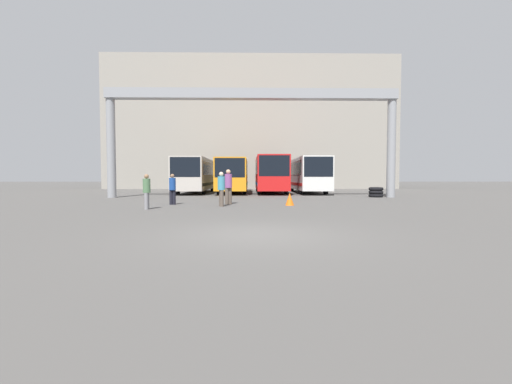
{
  "coord_description": "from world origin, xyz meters",
  "views": [
    {
      "loc": [
        -0.15,
        -8.63,
        1.46
      ],
      "look_at": [
        0.31,
        17.85,
        0.3
      ],
      "focal_mm": 24.0,
      "sensor_mm": 36.0,
      "label": 1
    }
  ],
  "objects_px": {
    "bus_slot_2": "(270,173)",
    "traffic_cone": "(290,199)",
    "bus_slot_0": "(197,174)",
    "pedestrian_near_right": "(228,186)",
    "pedestrian_mid_left": "(221,188)",
    "pedestrian_near_center": "(147,191)",
    "bus_slot_1": "(233,174)",
    "bus_slot_3": "(307,173)",
    "tire_stack": "(376,192)",
    "pedestrian_far_center": "(172,188)"
  },
  "relations": [
    {
      "from": "bus_slot_2",
      "to": "traffic_cone",
      "type": "height_order",
      "value": "bus_slot_2"
    },
    {
      "from": "bus_slot_0",
      "to": "bus_slot_2",
      "type": "relative_size",
      "value": 1.11
    },
    {
      "from": "pedestrian_near_right",
      "to": "traffic_cone",
      "type": "height_order",
      "value": "pedestrian_near_right"
    },
    {
      "from": "pedestrian_mid_left",
      "to": "traffic_cone",
      "type": "distance_m",
      "value": 3.56
    },
    {
      "from": "bus_slot_0",
      "to": "pedestrian_near_center",
      "type": "relative_size",
      "value": 7.1
    },
    {
      "from": "bus_slot_1",
      "to": "bus_slot_3",
      "type": "height_order",
      "value": "bus_slot_3"
    },
    {
      "from": "pedestrian_near_center",
      "to": "tire_stack",
      "type": "height_order",
      "value": "pedestrian_near_center"
    },
    {
      "from": "bus_slot_0",
      "to": "tire_stack",
      "type": "distance_m",
      "value": 16.07
    },
    {
      "from": "pedestrian_near_center",
      "to": "tire_stack",
      "type": "relative_size",
      "value": 1.53
    },
    {
      "from": "bus_slot_0",
      "to": "pedestrian_far_center",
      "type": "height_order",
      "value": "bus_slot_0"
    },
    {
      "from": "bus_slot_2",
      "to": "pedestrian_near_right",
      "type": "bearing_deg",
      "value": -102.93
    },
    {
      "from": "bus_slot_2",
      "to": "bus_slot_1",
      "type": "bearing_deg",
      "value": 168.44
    },
    {
      "from": "bus_slot_1",
      "to": "pedestrian_mid_left",
      "type": "xyz_separation_m",
      "value": [
        0.14,
        -15.29,
        -0.84
      ]
    },
    {
      "from": "pedestrian_near_right",
      "to": "tire_stack",
      "type": "relative_size",
      "value": 1.79
    },
    {
      "from": "pedestrian_mid_left",
      "to": "traffic_cone",
      "type": "bearing_deg",
      "value": -100.53
    },
    {
      "from": "bus_slot_2",
      "to": "tire_stack",
      "type": "relative_size",
      "value": 9.76
    },
    {
      "from": "traffic_cone",
      "to": "bus_slot_1",
      "type": "bearing_deg",
      "value": 103.79
    },
    {
      "from": "bus_slot_2",
      "to": "bus_slot_3",
      "type": "distance_m",
      "value": 3.45
    },
    {
      "from": "pedestrian_near_right",
      "to": "pedestrian_far_center",
      "type": "bearing_deg",
      "value": 156.68
    },
    {
      "from": "bus_slot_2",
      "to": "bus_slot_3",
      "type": "xyz_separation_m",
      "value": [
        3.45,
        0.14,
        -0.06
      ]
    },
    {
      "from": "pedestrian_far_center",
      "to": "traffic_cone",
      "type": "bearing_deg",
      "value": 167.77
    },
    {
      "from": "bus_slot_3",
      "to": "traffic_cone",
      "type": "distance_m",
      "value": 14.61
    },
    {
      "from": "pedestrian_mid_left",
      "to": "pedestrian_near_center",
      "type": "xyz_separation_m",
      "value": [
        -3.24,
        -1.48,
        -0.07
      ]
    },
    {
      "from": "pedestrian_far_center",
      "to": "traffic_cone",
      "type": "xyz_separation_m",
      "value": [
        6.15,
        -0.59,
        -0.54
      ]
    },
    {
      "from": "traffic_cone",
      "to": "pedestrian_mid_left",
      "type": "bearing_deg",
      "value": -170.72
    },
    {
      "from": "pedestrian_far_center",
      "to": "tire_stack",
      "type": "relative_size",
      "value": 1.56
    },
    {
      "from": "bus_slot_0",
      "to": "pedestrian_near_right",
      "type": "relative_size",
      "value": 6.07
    },
    {
      "from": "pedestrian_near_right",
      "to": "pedestrian_far_center",
      "type": "height_order",
      "value": "pedestrian_near_right"
    },
    {
      "from": "tire_stack",
      "to": "pedestrian_near_right",
      "type": "bearing_deg",
      "value": -148.32
    },
    {
      "from": "bus_slot_1",
      "to": "pedestrian_mid_left",
      "type": "height_order",
      "value": "bus_slot_1"
    },
    {
      "from": "pedestrian_near_right",
      "to": "pedestrian_mid_left",
      "type": "distance_m",
      "value": 1.38
    },
    {
      "from": "bus_slot_2",
      "to": "pedestrian_mid_left",
      "type": "bearing_deg",
      "value": -102.75
    },
    {
      "from": "pedestrian_near_right",
      "to": "pedestrian_far_center",
      "type": "distance_m",
      "value": 2.95
    },
    {
      "from": "bus_slot_3",
      "to": "pedestrian_near_center",
      "type": "bearing_deg",
      "value": -121.65
    },
    {
      "from": "bus_slot_3",
      "to": "pedestrian_far_center",
      "type": "xyz_separation_m",
      "value": [
        -9.42,
        -13.57,
        -0.95
      ]
    },
    {
      "from": "bus_slot_1",
      "to": "traffic_cone",
      "type": "distance_m",
      "value": 15.22
    },
    {
      "from": "bus_slot_3",
      "to": "bus_slot_1",
      "type": "bearing_deg",
      "value": 175.33
    },
    {
      "from": "pedestrian_far_center",
      "to": "pedestrian_near_center",
      "type": "distance_m",
      "value": 2.69
    },
    {
      "from": "bus_slot_0",
      "to": "traffic_cone",
      "type": "xyz_separation_m",
      "value": [
        7.06,
        -14.59,
        -1.47
      ]
    },
    {
      "from": "bus_slot_3",
      "to": "pedestrian_mid_left",
      "type": "distance_m",
      "value": 16.22
    },
    {
      "from": "bus_slot_0",
      "to": "tire_stack",
      "type": "relative_size",
      "value": 10.87
    },
    {
      "from": "bus_slot_1",
      "to": "bus_slot_2",
      "type": "height_order",
      "value": "bus_slot_2"
    },
    {
      "from": "bus_slot_1",
      "to": "bus_slot_3",
      "type": "distance_m",
      "value": 6.91
    },
    {
      "from": "bus_slot_0",
      "to": "pedestrian_mid_left",
      "type": "height_order",
      "value": "bus_slot_0"
    },
    {
      "from": "bus_slot_0",
      "to": "bus_slot_3",
      "type": "xyz_separation_m",
      "value": [
        10.34,
        -0.43,
        0.02
      ]
    },
    {
      "from": "pedestrian_near_right",
      "to": "pedestrian_near_center",
      "type": "bearing_deg",
      "value": -168.24
    },
    {
      "from": "pedestrian_near_center",
      "to": "pedestrian_near_right",
      "type": "bearing_deg",
      "value": -49.86
    },
    {
      "from": "pedestrian_mid_left",
      "to": "bus_slot_3",
      "type": "bearing_deg",
      "value": -44.42
    },
    {
      "from": "bus_slot_2",
      "to": "pedestrian_near_right",
      "type": "xyz_separation_m",
      "value": [
        -3.04,
        -13.23,
        -0.88
      ]
    },
    {
      "from": "pedestrian_mid_left",
      "to": "pedestrian_near_right",
      "type": "bearing_deg",
      "value": -30.78
    }
  ]
}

